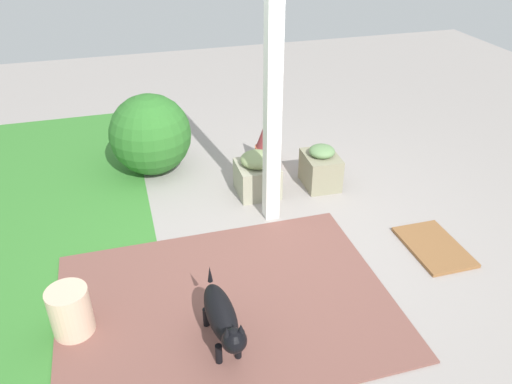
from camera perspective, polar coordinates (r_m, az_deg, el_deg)
The scene contains 10 objects.
ground_plane at distance 4.52m, azimuth 1.78°, elevation -4.49°, with size 12.00×12.00×0.00m, color gray.
brick_path at distance 3.81m, azimuth -3.34°, elevation -12.45°, with size 1.80×2.40×0.02m, color brown.
porch_pillar at distance 4.19m, azimuth 1.91°, elevation 10.98°, with size 0.13×0.13×2.38m, color white.
stone_planter_nearest at distance 5.16m, azimuth 7.28°, elevation 2.75°, with size 0.44×0.34×0.44m.
stone_planter_near at distance 4.98m, azimuth 0.15°, elevation 2.02°, with size 0.41×0.40×0.45m.
round_shrub at distance 5.41m, azimuth -11.79°, elevation 6.36°, with size 0.85×0.85×0.85m, color #2B6926.
terracotta_pot_spiky at distance 5.46m, azimuth 1.17°, elevation 5.44°, with size 0.25×0.25×0.56m.
dog at distance 3.35m, azimuth -3.79°, elevation -13.96°, with size 0.67×0.21×0.46m.
ceramic_urn at distance 3.71m, azimuth -20.12°, elevation -12.56°, with size 0.28×0.28×0.37m, color beige.
doormat at distance 4.58m, azimuth 19.36°, elevation -5.82°, with size 0.67×0.44×0.03m, color brown.
Camera 1 is at (-3.49, 1.15, 2.64)m, focal length 35.57 mm.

